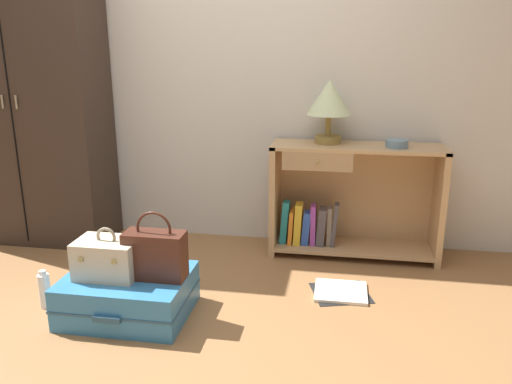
% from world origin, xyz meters
% --- Properties ---
extents(ground_plane, '(9.00, 9.00, 0.00)m').
position_xyz_m(ground_plane, '(0.00, 0.00, 0.00)').
color(ground_plane, olive).
extents(back_wall, '(6.40, 0.10, 2.60)m').
position_xyz_m(back_wall, '(0.00, 1.50, 1.30)').
color(back_wall, beige).
rests_on(back_wall, ground_plane).
extents(wardrobe, '(1.02, 0.47, 2.06)m').
position_xyz_m(wardrobe, '(-1.33, 1.20, 1.03)').
color(wardrobe, '#33261E').
rests_on(wardrobe, ground_plane).
extents(bookshelf, '(1.12, 0.36, 0.76)m').
position_xyz_m(bookshelf, '(0.88, 1.27, 0.38)').
color(bookshelf, tan).
rests_on(bookshelf, ground_plane).
extents(table_lamp, '(0.29, 0.29, 0.41)m').
position_xyz_m(table_lamp, '(0.74, 1.29, 1.04)').
color(table_lamp, olive).
rests_on(table_lamp, bookshelf).
extents(bowl, '(0.14, 0.14, 0.05)m').
position_xyz_m(bowl, '(1.18, 1.22, 0.79)').
color(bowl, slate).
rests_on(bowl, bookshelf).
extents(suitcase_large, '(0.65, 0.52, 0.23)m').
position_xyz_m(suitcase_large, '(-0.25, 0.21, 0.11)').
color(suitcase_large, teal).
rests_on(suitcase_large, ground_plane).
extents(train_case, '(0.32, 0.23, 0.27)m').
position_xyz_m(train_case, '(-0.34, 0.20, 0.33)').
color(train_case, beige).
rests_on(train_case, suitcase_large).
extents(handbag, '(0.31, 0.14, 0.36)m').
position_xyz_m(handbag, '(-0.09, 0.22, 0.36)').
color(handbag, '#472319').
rests_on(handbag, suitcase_large).
extents(bottle, '(0.06, 0.06, 0.22)m').
position_xyz_m(bottle, '(-0.74, 0.21, 0.10)').
color(bottle, white).
rests_on(bottle, ground_plane).
extents(open_book_on_floor, '(0.39, 0.37, 0.02)m').
position_xyz_m(open_book_on_floor, '(0.87, 0.64, 0.01)').
color(open_book_on_floor, white).
rests_on(open_book_on_floor, ground_plane).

